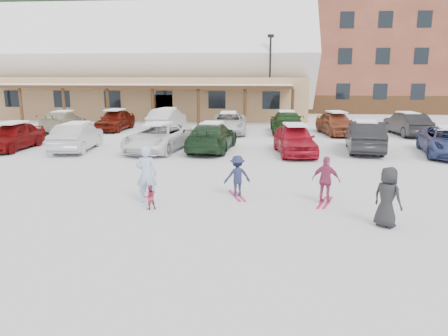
# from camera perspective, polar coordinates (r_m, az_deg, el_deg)

# --- Properties ---
(ground) EXTENTS (160.00, 160.00, 0.00)m
(ground) POSITION_cam_1_polar(r_m,az_deg,el_deg) (13.47, -1.68, -5.05)
(ground) COLOR silver
(ground) RESTS_ON ground
(day_lodge) EXTENTS (29.12, 12.50, 10.38)m
(day_lodge) POSITION_cam_1_polar(r_m,az_deg,el_deg) (42.07, -9.33, 12.15)
(day_lodge) COLOR tan
(day_lodge) RESTS_ON ground
(alpine_hotel) EXTENTS (31.48, 14.01, 21.48)m
(alpine_hotel) POSITION_cam_1_polar(r_m,az_deg,el_deg) (52.50, 20.32, 16.72)
(alpine_hotel) COLOR brown
(alpine_hotel) RESTS_ON ground
(lamp_post) EXTENTS (0.50, 0.25, 6.94)m
(lamp_post) POSITION_cam_1_polar(r_m,az_deg,el_deg) (35.97, 6.02, 12.12)
(lamp_post) COLOR black
(lamp_post) RESTS_ON ground
(conifer_2) EXTENTS (5.28, 5.28, 12.24)m
(conifer_2) POSITION_cam_1_polar(r_m,az_deg,el_deg) (63.29, -25.26, 13.83)
(conifer_2) COLOR black
(conifer_2) RESTS_ON ground
(conifer_3) EXTENTS (3.96, 3.96, 9.18)m
(conifer_3) POSITION_cam_1_polar(r_m,az_deg,el_deg) (56.92, 10.19, 13.34)
(conifer_3) COLOR black
(conifer_3) RESTS_ON ground
(adult_skier) EXTENTS (0.68, 0.46, 1.83)m
(adult_skier) POSITION_cam_1_polar(r_m,az_deg,el_deg) (13.83, -10.10, -0.84)
(adult_skier) COLOR #A0BCE4
(adult_skier) RESTS_ON ground
(toddler_red) EXTENTS (0.45, 0.41, 0.75)m
(toddler_red) POSITION_cam_1_polar(r_m,az_deg,el_deg) (13.29, -9.68, -3.78)
(toddler_red) COLOR #AD2E4B
(toddler_red) RESTS_ON ground
(child_navy) EXTENTS (1.00, 0.76, 1.37)m
(child_navy) POSITION_cam_1_polar(r_m,az_deg,el_deg) (14.40, 1.74, -1.06)
(child_navy) COLOR #1E2444
(child_navy) RESTS_ON ground
(skis_child_navy) EXTENTS (0.63, 1.39, 0.03)m
(skis_child_navy) POSITION_cam_1_polar(r_m,az_deg,el_deg) (14.57, 1.72, -3.63)
(skis_child_navy) COLOR #C01B4C
(skis_child_navy) RESTS_ON ground
(child_magenta) EXTENTS (0.95, 0.62, 1.49)m
(child_magenta) POSITION_cam_1_polar(r_m,az_deg,el_deg) (13.98, 13.18, -1.54)
(child_magenta) COLOR #9E3459
(child_magenta) RESTS_ON ground
(skis_child_magenta) EXTENTS (0.62, 1.39, 0.03)m
(skis_child_magenta) POSITION_cam_1_polar(r_m,az_deg,el_deg) (14.17, 13.03, -4.42)
(skis_child_magenta) COLOR #C01B4C
(skis_child_magenta) RESTS_ON ground
(bystander_dark) EXTENTS (0.92, 0.94, 1.63)m
(bystander_dark) POSITION_cam_1_polar(r_m,az_deg,el_deg) (12.32, 20.57, -3.57)
(bystander_dark) COLOR black
(bystander_dark) RESTS_ON ground
(parked_car_0) EXTENTS (1.84, 4.28, 1.44)m
(parked_car_0) POSITION_cam_1_polar(r_m,az_deg,el_deg) (25.75, -25.84, 3.78)
(parked_car_0) COLOR #690909
(parked_car_0) RESTS_ON ground
(parked_car_1) EXTENTS (1.91, 4.51, 1.45)m
(parked_car_1) POSITION_cam_1_polar(r_m,az_deg,el_deg) (24.12, -18.64, 3.88)
(parked_car_1) COLOR #ACADB1
(parked_car_1) RESTS_ON ground
(parked_car_2) EXTENTS (3.19, 5.47, 1.43)m
(parked_car_2) POSITION_cam_1_polar(r_m,az_deg,el_deg) (23.04, -8.55, 4.00)
(parked_car_2) COLOR white
(parked_car_2) RESTS_ON ground
(parked_car_3) EXTENTS (2.47, 5.19, 1.46)m
(parked_car_3) POSITION_cam_1_polar(r_m,az_deg,el_deg) (22.87, -1.59, 4.10)
(parked_car_3) COLOR #19321A
(parked_car_3) RESTS_ON ground
(parked_car_4) EXTENTS (2.27, 4.57, 1.50)m
(parked_car_4) POSITION_cam_1_polar(r_m,az_deg,el_deg) (22.12, 9.21, 3.71)
(parked_car_4) COLOR #AE1324
(parked_car_4) RESTS_ON ground
(parked_car_5) EXTENTS (2.18, 4.92, 1.57)m
(parked_car_5) POSITION_cam_1_polar(r_m,az_deg,el_deg) (23.74, 17.90, 3.95)
(parked_car_5) COLOR black
(parked_car_5) RESTS_ON ground
(parked_car_7) EXTENTS (2.15, 4.84, 1.38)m
(parked_car_7) POSITION_cam_1_polar(r_m,az_deg,el_deg) (32.51, -20.26, 5.76)
(parked_car_7) COLOR #9E997A
(parked_car_7) RESTS_ON ground
(parked_car_8) EXTENTS (1.94, 4.37, 1.46)m
(parked_car_8) POSITION_cam_1_polar(r_m,az_deg,el_deg) (31.86, -14.03, 6.11)
(parked_car_8) COLOR #581108
(parked_car_8) RESTS_ON ground
(parked_car_9) EXTENTS (2.01, 4.73, 1.52)m
(parked_car_9) POSITION_cam_1_polar(r_m,az_deg,el_deg) (31.40, -7.45, 6.34)
(parked_car_9) COLOR silver
(parked_car_9) RESTS_ON ground
(parked_car_10) EXTENTS (2.54, 5.17, 1.41)m
(parked_car_10) POSITION_cam_1_polar(r_m,az_deg,el_deg) (29.39, 0.59, 5.92)
(parked_car_10) COLOR silver
(parked_car_10) RESTS_ON ground
(parked_car_11) EXTENTS (2.20, 5.13, 1.47)m
(parked_car_11) POSITION_cam_1_polar(r_m,az_deg,el_deg) (29.79, 8.16, 5.95)
(parked_car_11) COLOR #1B3D17
(parked_car_11) RESTS_ON ground
(parked_car_12) EXTENTS (2.51, 4.65, 1.50)m
(parked_car_12) POSITION_cam_1_polar(r_m,az_deg,el_deg) (29.72, 14.40, 5.70)
(parked_car_12) COLOR brown
(parked_car_12) RESTS_ON ground
(parked_car_13) EXTENTS (2.03, 4.62, 1.48)m
(parked_car_13) POSITION_cam_1_polar(r_m,az_deg,el_deg) (30.86, 22.79, 5.33)
(parked_car_13) COLOR black
(parked_car_13) RESTS_ON ground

